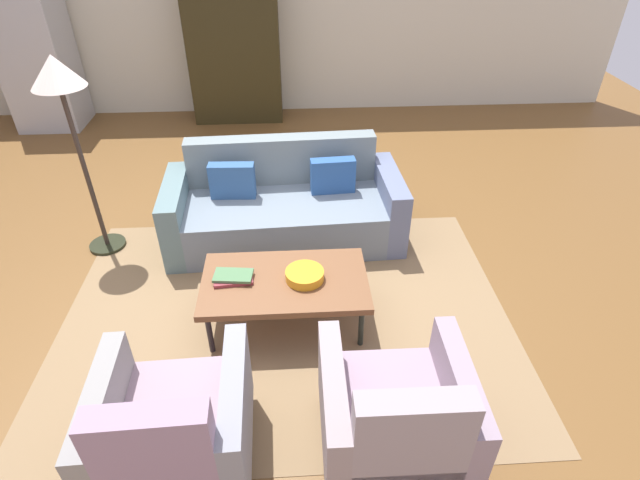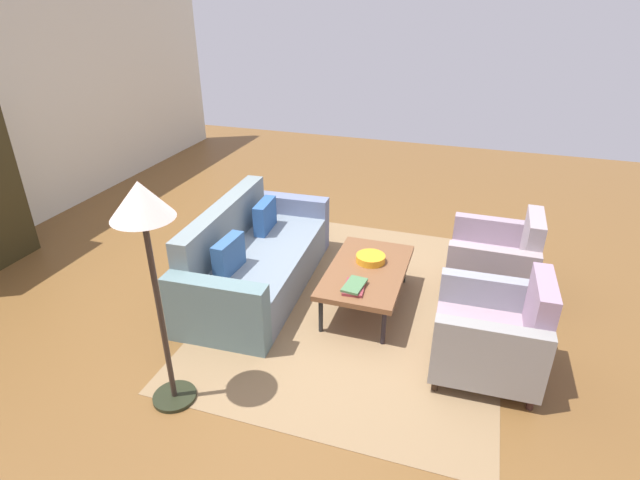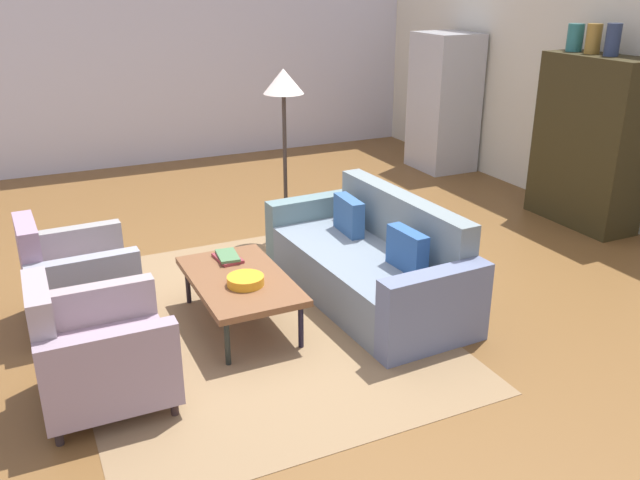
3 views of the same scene
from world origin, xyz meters
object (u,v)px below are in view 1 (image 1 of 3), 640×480
(armchair_right, at_px, (396,422))
(floor_lamp, at_px, (61,92))
(refrigerator, at_px, (37,56))
(book_stack, at_px, (233,277))
(armchair_left, at_px, (173,434))
(cabinet, at_px, (235,53))
(coffee_table, at_px, (285,283))
(fruit_bowl, at_px, (305,275))
(couch, at_px, (284,207))

(armchair_right, xyz_separation_m, floor_lamp, (-2.24, 2.23, 1.10))
(refrigerator, distance_m, floor_lamp, 3.40)
(book_stack, relative_size, floor_lamp, 0.17)
(armchair_left, relative_size, book_stack, 3.02)
(cabinet, bearing_deg, refrigerator, -177.63)
(cabinet, bearing_deg, armchair_right, -76.95)
(coffee_table, xyz_separation_m, refrigerator, (-3.17, 4.06, 0.56))
(floor_lamp, bearing_deg, cabinet, 72.02)
(fruit_bowl, relative_size, cabinet, 0.15)
(cabinet, bearing_deg, book_stack, -86.27)
(armchair_right, distance_m, refrigerator, 6.47)
(armchair_left, xyz_separation_m, refrigerator, (-2.57, 5.23, 0.58))
(armchair_left, xyz_separation_m, cabinet, (-0.04, 5.33, 0.56))
(couch, distance_m, fruit_bowl, 1.20)
(armchair_left, relative_size, armchair_right, 1.00)
(coffee_table, height_order, armchair_right, armchair_right)
(armchair_right, distance_m, floor_lamp, 3.35)
(cabinet, xyz_separation_m, floor_lamp, (-1.01, -3.10, 0.54))
(couch, height_order, armchair_left, armchair_left)
(armchair_right, bearing_deg, cabinet, 103.47)
(fruit_bowl, relative_size, book_stack, 0.95)
(coffee_table, height_order, fruit_bowl, fruit_bowl)
(floor_lamp, bearing_deg, coffee_table, -32.94)
(coffee_table, height_order, cabinet, cabinet)
(couch, distance_m, armchair_right, 2.43)
(armchair_left, bearing_deg, fruit_bowl, 55.69)
(refrigerator, bearing_deg, floor_lamp, -63.08)
(book_stack, height_order, cabinet, cabinet)
(armchair_right, height_order, book_stack, armchair_right)
(couch, bearing_deg, armchair_right, 101.77)
(armchair_left, bearing_deg, book_stack, 77.23)
(couch, height_order, book_stack, couch)
(coffee_table, xyz_separation_m, armchair_left, (-0.60, -1.17, -0.02))
(armchair_right, xyz_separation_m, book_stack, (-0.97, 1.19, 0.08))
(cabinet, xyz_separation_m, refrigerator, (-2.53, -0.10, 0.03))
(fruit_bowl, xyz_separation_m, cabinet, (-0.78, 4.17, 0.46))
(coffee_table, bearing_deg, book_stack, 175.99)
(coffee_table, relative_size, book_stack, 4.11)
(fruit_bowl, bearing_deg, refrigerator, 129.18)
(armchair_left, bearing_deg, armchair_right, -1.81)
(couch, xyz_separation_m, fruit_bowl, (0.15, -1.19, 0.15))
(coffee_table, xyz_separation_m, fruit_bowl, (0.15, 0.00, 0.07))
(book_stack, height_order, refrigerator, refrigerator)
(fruit_bowl, bearing_deg, armchair_right, -68.72)
(couch, bearing_deg, refrigerator, -44.91)
(book_stack, xyz_separation_m, cabinet, (-0.27, 4.14, 0.48))
(book_stack, bearing_deg, cabinet, 93.73)
(armchair_right, distance_m, fruit_bowl, 1.26)
(armchair_right, bearing_deg, floor_lamp, 135.58)
(armchair_left, bearing_deg, floor_lamp, 113.32)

